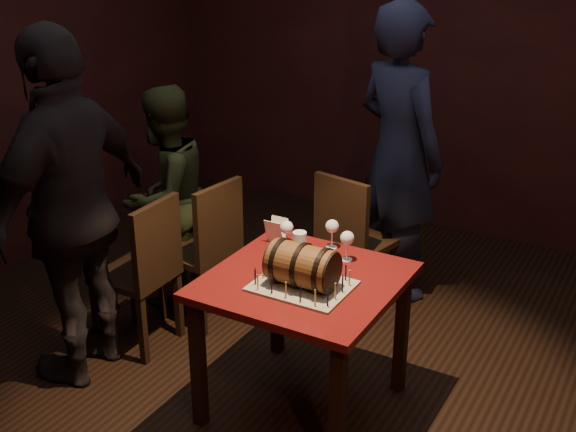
{
  "coord_description": "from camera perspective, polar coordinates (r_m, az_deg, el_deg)",
  "views": [
    {
      "loc": [
        1.63,
        -2.93,
        2.36
      ],
      "look_at": [
        -0.08,
        0.05,
        0.95
      ],
      "focal_mm": 45.0,
      "sensor_mm": 36.0,
      "label": 1
    }
  ],
  "objects": [
    {
      "name": "birthday_candles",
      "position": [
        3.41,
        1.14,
        -4.85
      ],
      "size": [
        0.4,
        0.3,
        0.09
      ],
      "color": "#D4BF7E",
      "rests_on": "cake_board"
    },
    {
      "name": "wine_glass_right",
      "position": [
        3.66,
        4.7,
        -1.85
      ],
      "size": [
        0.07,
        0.07,
        0.16
      ],
      "color": "silver",
      "rests_on": "pub_table"
    },
    {
      "name": "menu_card",
      "position": [
        3.87,
        -0.95,
        -1.2
      ],
      "size": [
        0.1,
        0.05,
        0.13
      ],
      "primitive_type": null,
      "color": "white",
      "rests_on": "pub_table"
    },
    {
      "name": "chair_back",
      "position": [
        4.55,
        4.93,
        -1.58
      ],
      "size": [
        0.48,
        0.48,
        0.93
      ],
      "color": "black",
      "rests_on": "ground"
    },
    {
      "name": "wine_glass_left",
      "position": [
        3.77,
        -0.11,
        -1.01
      ],
      "size": [
        0.07,
        0.07,
        0.16
      ],
      "color": "silver",
      "rests_on": "pub_table"
    },
    {
      "name": "person_left_front",
      "position": [
        3.92,
        -16.66,
        0.48
      ],
      "size": [
        0.56,
        1.16,
        1.93
      ],
      "primitive_type": "imported",
      "rotation": [
        0.0,
        0.0,
        -1.49
      ],
      "color": "black",
      "rests_on": "ground"
    },
    {
      "name": "person_back",
      "position": [
        4.7,
        8.73,
        4.83
      ],
      "size": [
        0.83,
        0.71,
        1.94
      ],
      "primitive_type": "imported",
      "rotation": [
        0.0,
        0.0,
        2.71
      ],
      "color": "#181B30",
      "rests_on": "ground"
    },
    {
      "name": "wine_glass_mid",
      "position": [
        3.79,
        3.51,
        -0.92
      ],
      "size": [
        0.07,
        0.07,
        0.16
      ],
      "color": "silver",
      "rests_on": "pub_table"
    },
    {
      "name": "chair_left_front",
      "position": [
        4.22,
        -11.23,
        -3.94
      ],
      "size": [
        0.41,
        0.41,
        0.93
      ],
      "color": "black",
      "rests_on": "ground"
    },
    {
      "name": "barrel_cake",
      "position": [
        3.38,
        1.14,
        -3.93
      ],
      "size": [
        0.37,
        0.22,
        0.22
      ],
      "color": "brown",
      "rests_on": "cake_board"
    },
    {
      "name": "pint_of_ale",
      "position": [
        3.68,
        0.92,
        -2.4
      ],
      "size": [
        0.07,
        0.07,
        0.15
      ],
      "color": "silver",
      "rests_on": "pub_table"
    },
    {
      "name": "person_left_rear",
      "position": [
        4.7,
        -9.63,
        1.5
      ],
      "size": [
        0.56,
        0.71,
        1.43
      ],
      "primitive_type": "imported",
      "rotation": [
        0.0,
        0.0,
        -1.6
      ],
      "color": "#31381C",
      "rests_on": "ground"
    },
    {
      "name": "pub_table",
      "position": [
        3.57,
        1.27,
        -6.46
      ],
      "size": [
        0.9,
        0.9,
        0.75
      ],
      "color": "#4C0C0D",
      "rests_on": "ground"
    },
    {
      "name": "cake_board",
      "position": [
        3.43,
        1.13,
        -5.54
      ],
      "size": [
        0.45,
        0.35,
        0.01
      ],
      "primitive_type": "cube",
      "color": "gray",
      "rests_on": "pub_table"
    },
    {
      "name": "chair_left_rear",
      "position": [
        4.44,
        -6.37,
        -2.26
      ],
      "size": [
        0.44,
        0.44,
        0.93
      ],
      "color": "black",
      "rests_on": "ground"
    },
    {
      "name": "room_shell",
      "position": [
        3.49,
        0.7,
        6.34
      ],
      "size": [
        5.04,
        5.04,
        2.8
      ],
      "color": "black",
      "rests_on": "ground"
    }
  ]
}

